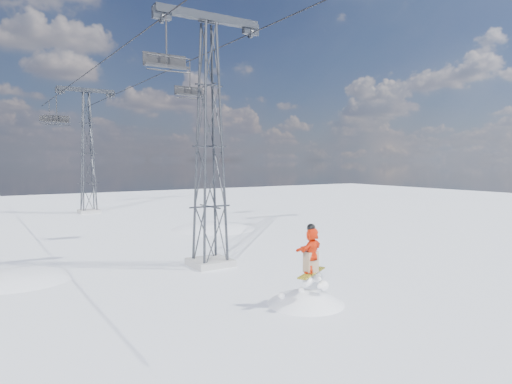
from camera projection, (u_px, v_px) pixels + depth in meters
ground at (304, 320)px, 13.95m from camera, size 120.00×120.00×0.00m
snow_terrain at (45, 380)px, 29.98m from camera, size 39.00×37.00×22.00m
lift_tower_near at (210, 147)px, 20.74m from camera, size 5.20×1.80×11.43m
lift_tower_far at (88, 154)px, 41.82m from camera, size 5.20×1.80×11.43m
haul_cables at (131, 70)px, 30.06m from camera, size 4.46×51.00×0.06m
snowboarder_jump at (305, 351)px, 15.60m from camera, size 4.40×4.40×6.73m
lift_chair_near at (166, 61)px, 18.96m from camera, size 1.89×0.54×2.34m
lift_chair_mid at (190, 92)px, 27.61m from camera, size 1.84×0.53×2.29m
lift_chair_far at (57, 120)px, 42.28m from camera, size 2.22×0.64×2.75m
lift_chair_extra at (49, 119)px, 45.97m from camera, size 1.84×0.53×2.29m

